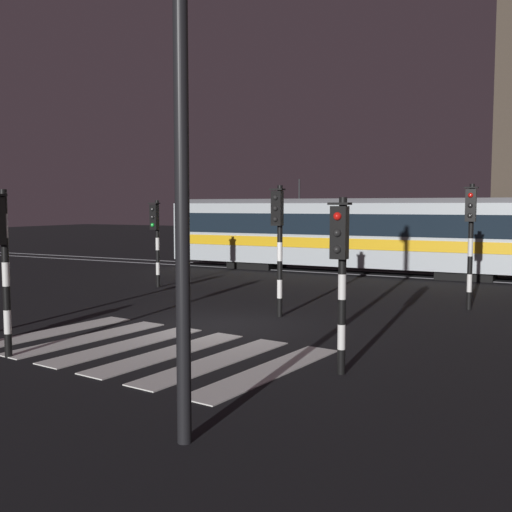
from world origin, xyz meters
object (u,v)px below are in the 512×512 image
traffic_light_kerb_mid_left (1,248)px  street_lamp_near_kerb (168,90)px  traffic_light_corner_far_left (156,230)px  tram (354,233)px  traffic_light_corner_near_right (341,259)px  traffic_light_median_centre (278,231)px  traffic_light_corner_far_right (471,227)px

traffic_light_kerb_mid_left → street_lamp_near_kerb: size_ratio=0.49×
traffic_light_corner_far_left → tram: 9.23m
traffic_light_corner_near_right → street_lamp_near_kerb: bearing=-100.2°
traffic_light_corner_near_right → traffic_light_median_centre: (-3.28, 4.49, 0.25)m
traffic_light_corner_far_right → street_lamp_near_kerb: size_ratio=0.53×
traffic_light_corner_near_right → traffic_light_median_centre: size_ratio=0.89×
traffic_light_median_centre → traffic_light_corner_far_left: bearing=152.9°
traffic_light_corner_far_left → traffic_light_kerb_mid_left: traffic_light_kerb_mid_left is taller
traffic_light_corner_near_right → traffic_light_corner_far_left: traffic_light_corner_far_left is taller
traffic_light_corner_far_right → traffic_light_kerb_mid_left: (-7.22, -9.78, -0.19)m
traffic_light_corner_far_left → traffic_light_kerb_mid_left: (3.50, -9.61, 0.08)m
traffic_light_corner_far_right → street_lamp_near_kerb: 12.22m
traffic_light_corner_far_left → traffic_light_corner_far_right: traffic_light_corner_far_right is taller
traffic_light_corner_far_left → traffic_light_median_centre: 7.18m
traffic_light_median_centre → street_lamp_near_kerb: bearing=-73.2°
traffic_light_corner_near_right → tram: tram is taller
traffic_light_corner_near_right → street_lamp_near_kerb: 4.64m
traffic_light_kerb_mid_left → street_lamp_near_kerb: street_lamp_near_kerb is taller
traffic_light_median_centre → tram: tram is taller
traffic_light_corner_near_right → street_lamp_near_kerb: size_ratio=0.46×
traffic_light_median_centre → tram: size_ratio=0.20×
traffic_light_median_centre → traffic_light_kerb_mid_left: bearing=-114.5°
traffic_light_corner_far_right → tram: 9.72m
traffic_light_corner_near_right → tram: bearing=107.3°
traffic_light_corner_far_right → tram: tram is taller
traffic_light_corner_far_right → traffic_light_median_centre: bearing=-141.4°
street_lamp_near_kerb → tram: street_lamp_near_kerb is taller
traffic_light_kerb_mid_left → traffic_light_corner_far_right: bearing=53.6°
traffic_light_corner_near_right → street_lamp_near_kerb: street_lamp_near_kerb is taller
traffic_light_kerb_mid_left → tram: 17.53m
street_lamp_near_kerb → tram: bearing=101.9°
traffic_light_median_centre → traffic_light_corner_far_right: traffic_light_corner_far_right is taller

